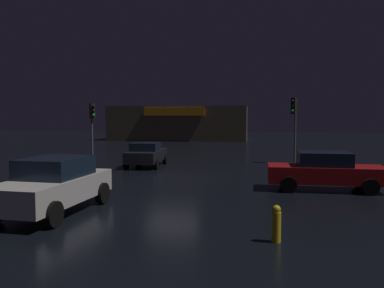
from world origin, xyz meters
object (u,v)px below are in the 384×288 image
(store_building, at_px, (181,123))
(car_far, at_px, (325,171))
(traffic_signal_opposite, at_px, (92,119))
(traffic_signal_main, at_px, (294,115))
(car_near, at_px, (146,154))
(fire_hydrant, at_px, (276,224))
(car_crossing, at_px, (54,184))

(store_building, bearing_deg, car_far, -70.61)
(traffic_signal_opposite, distance_m, car_far, 16.23)
(traffic_signal_main, relative_size, traffic_signal_opposite, 1.08)
(store_building, height_order, car_near, store_building)
(store_building, xyz_separation_m, car_near, (3.06, -28.39, -1.44))
(store_building, distance_m, traffic_signal_main, 28.13)
(car_far, height_order, fire_hydrant, car_far)
(traffic_signal_main, distance_m, car_near, 9.66)
(store_building, bearing_deg, traffic_signal_opposite, -92.94)
(traffic_signal_main, relative_size, car_near, 1.03)
(store_building, xyz_separation_m, traffic_signal_main, (11.95, -25.45, 0.94))
(traffic_signal_main, bearing_deg, car_near, -161.72)
(store_building, bearing_deg, car_near, -83.86)
(traffic_signal_main, height_order, car_far, traffic_signal_main)
(store_building, relative_size, fire_hydrant, 19.72)
(traffic_signal_opposite, bearing_deg, store_building, 87.06)
(store_building, relative_size, car_far, 3.80)
(car_far, bearing_deg, traffic_signal_opposite, 147.29)
(store_building, bearing_deg, fire_hydrant, -76.70)
(traffic_signal_main, relative_size, fire_hydrant, 4.71)
(store_building, relative_size, traffic_signal_main, 4.19)
(fire_hydrant, bearing_deg, car_crossing, 163.84)
(traffic_signal_opposite, bearing_deg, fire_hydrant, -54.48)
(car_near, bearing_deg, store_building, 96.14)
(traffic_signal_opposite, xyz_separation_m, car_near, (4.39, -2.39, -2.08))
(traffic_signal_main, height_order, traffic_signal_opposite, traffic_signal_main)
(car_far, bearing_deg, store_building, 109.39)
(store_building, height_order, traffic_signal_opposite, store_building)
(traffic_signal_main, bearing_deg, car_crossing, -121.32)
(traffic_signal_main, bearing_deg, car_far, -88.36)
(fire_hydrant, bearing_deg, traffic_signal_opposite, 125.52)
(car_near, bearing_deg, traffic_signal_opposite, 151.47)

